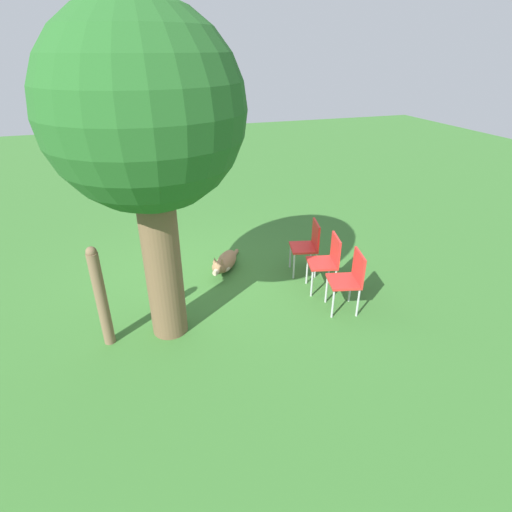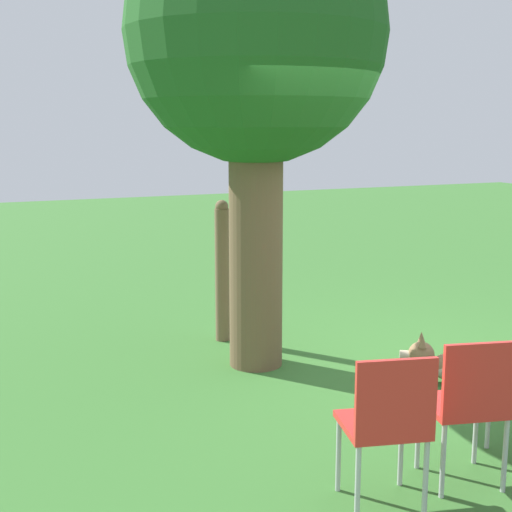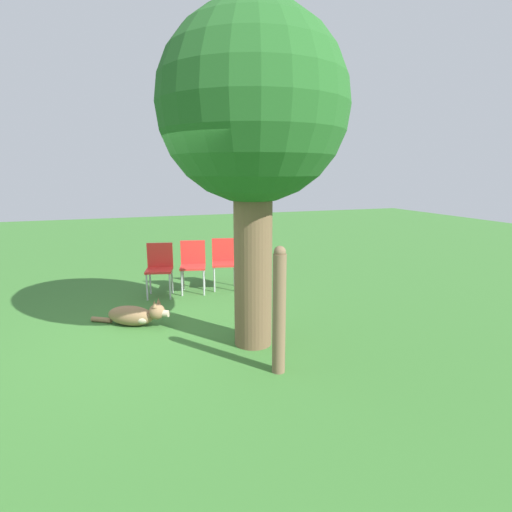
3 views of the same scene
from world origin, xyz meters
name	(u,v)px [view 2 (image 2 of 3)]	position (x,y,z in m)	size (l,w,h in m)	color
ground_plane	(356,365)	(0.00, 0.00, 0.00)	(30.00, 30.00, 0.00)	#38702D
oak_tree	(256,42)	(0.37, 0.81, 2.76)	(2.16, 2.16, 3.92)	brown
dog	(462,366)	(-0.74, -0.55, 0.15)	(0.73, 1.06, 0.41)	olive
fence_post	(222,270)	(1.16, 0.83, 0.70)	(0.14, 0.14, 1.39)	brown
red_chair_1	(469,400)	(-2.10, 0.53, 0.54)	(0.51, 0.52, 0.91)	red
red_chair_2	(387,419)	(-2.15, 1.12, 0.54)	(0.51, 0.52, 0.91)	red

